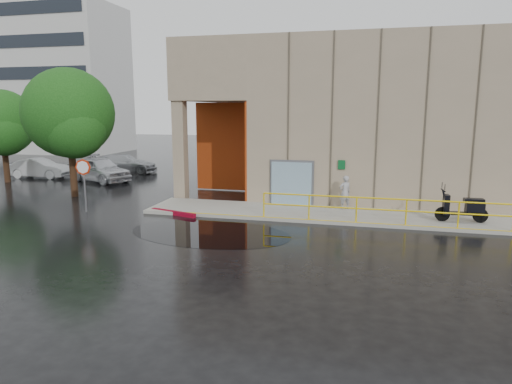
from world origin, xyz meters
TOP-DOWN VIEW (x-y plane):
  - ground at (0.00, 0.00)m, footprint 120.00×120.00m
  - sidewalk at (4.00, 4.50)m, footprint 20.00×3.00m
  - building at (5.10, 10.98)m, footprint 20.00×10.17m
  - guardrail at (4.25, 3.15)m, footprint 9.56×0.06m
  - distant_building at (-28.00, 27.98)m, footprint 12.00×8.08m
  - person at (2.72, 5.43)m, footprint 0.67×0.61m
  - scooter at (7.41, 4.17)m, footprint 2.03×0.78m
  - stop_sign at (-8.68, 2.65)m, footprint 0.73×0.13m
  - red_curb at (-4.60, 3.10)m, footprint 2.35×0.87m
  - puddle at (-2.04, 0.67)m, footprint 6.64×4.44m
  - car_a at (-12.94, 10.52)m, footprint 5.02×3.56m
  - car_b at (-17.85, 11.00)m, footprint 4.08×1.79m
  - car_c at (-13.50, 14.43)m, footprint 5.04×2.82m
  - tree_near at (-11.35, 5.70)m, footprint 4.61×4.61m
  - tree_far at (-18.45, 8.81)m, footprint 4.05×4.05m

SIDE VIEW (x-z plane):
  - ground at x=0.00m, z-range 0.00..0.00m
  - puddle at x=-2.04m, z-range 0.00..0.01m
  - sidewalk at x=4.00m, z-range 0.00..0.15m
  - red_curb at x=-4.60m, z-range 0.00..0.18m
  - car_b at x=-17.85m, z-range 0.00..1.30m
  - guardrail at x=4.25m, z-range 0.16..1.19m
  - car_c at x=-13.50m, z-range 0.00..1.38m
  - car_a at x=-12.94m, z-range 0.00..1.59m
  - person at x=2.72m, z-range 0.15..1.68m
  - scooter at x=7.41m, z-range 0.26..1.82m
  - stop_sign at x=-8.68m, z-range 0.57..2.98m
  - tree_far at x=-18.45m, z-range 0.71..6.52m
  - building at x=5.10m, z-range 0.21..8.21m
  - tree_near at x=-11.35m, z-range 0.86..7.56m
  - distant_building at x=-28.00m, z-range 0.00..15.00m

